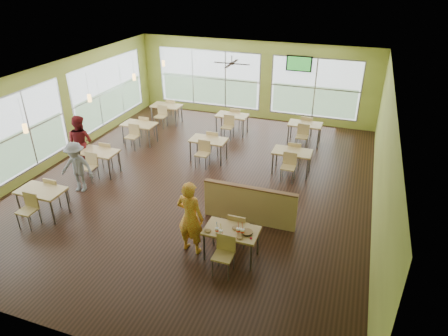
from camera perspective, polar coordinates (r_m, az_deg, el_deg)
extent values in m
plane|color=black|center=(12.23, -3.43, -1.93)|extent=(12.00, 12.00, 0.00)
plane|color=white|center=(11.02, -3.90, 12.72)|extent=(12.00, 12.00, 0.00)
cube|color=#BECC52|center=(16.93, 4.35, 12.36)|extent=(10.00, 0.04, 3.20)
cube|color=#BECC52|center=(7.17, -22.85, -12.95)|extent=(10.00, 0.04, 3.20)
cube|color=#BECC52|center=(14.14, -22.85, 7.20)|extent=(0.04, 12.00, 3.20)
cube|color=#BECC52|center=(10.77, 21.75, 1.30)|extent=(0.04, 12.00, 3.20)
cube|color=white|center=(12.85, -28.36, 3.70)|extent=(0.02, 4.50, 2.35)
cube|color=white|center=(16.37, -16.01, 10.59)|extent=(0.02, 4.50, 2.35)
cube|color=white|center=(17.53, -2.15, 12.70)|extent=(4.50, 0.02, 2.35)
cube|color=white|center=(16.48, 12.88, 11.07)|extent=(3.50, 0.02, 2.35)
cube|color=#B7BABC|center=(14.90, -20.69, 3.37)|extent=(0.04, 9.40, 0.05)
cube|color=#B7BABC|center=(17.21, 4.98, 8.23)|extent=(8.00, 0.04, 0.05)
cube|color=tan|center=(8.88, 1.07, -8.93)|extent=(1.20, 0.70, 0.04)
cube|color=brown|center=(8.89, 1.07, -9.06)|extent=(1.22, 0.71, 0.01)
cylinder|color=slate|center=(9.04, -2.85, -11.19)|extent=(0.05, 0.05, 0.71)
cylinder|color=slate|center=(8.77, 3.87, -12.63)|extent=(0.05, 0.05, 0.71)
cylinder|color=slate|center=(9.47, -1.53, -9.12)|extent=(0.05, 0.05, 0.71)
cylinder|color=slate|center=(9.21, 4.88, -10.42)|extent=(0.05, 0.05, 0.71)
cube|color=tan|center=(9.47, 2.12, -8.42)|extent=(0.42, 0.42, 0.04)
cube|color=tan|center=(9.49, 2.49, -6.70)|extent=(0.42, 0.04, 0.40)
cube|color=tan|center=(8.64, -0.12, -12.47)|extent=(0.42, 0.42, 0.04)
cube|color=tan|center=(8.36, -0.56, -12.10)|extent=(0.42, 0.04, 0.40)
cube|color=tan|center=(10.15, 3.65, -5.36)|extent=(2.40, 0.12, 1.00)
cube|color=brown|center=(9.88, 3.74, -2.83)|extent=(2.40, 0.14, 0.04)
cube|color=tan|center=(11.35, -24.74, -2.94)|extent=(1.20, 0.70, 0.04)
cube|color=brown|center=(11.36, -24.72, -3.05)|extent=(1.22, 0.71, 0.01)
cylinder|color=slate|center=(11.72, -27.26, -4.70)|extent=(0.05, 0.05, 0.71)
cylinder|color=slate|center=(11.01, -23.27, -5.86)|extent=(0.05, 0.05, 0.71)
cylinder|color=slate|center=(12.05, -25.38, -3.36)|extent=(0.05, 0.05, 0.71)
cylinder|color=slate|center=(11.37, -21.41, -4.40)|extent=(0.05, 0.05, 0.71)
cube|color=tan|center=(11.81, -22.74, -2.87)|extent=(0.42, 0.42, 0.04)
cube|color=tan|center=(11.83, -22.35, -1.52)|extent=(0.42, 0.04, 0.40)
cube|color=tan|center=(11.16, -26.31, -5.50)|extent=(0.42, 0.42, 0.04)
cube|color=tan|center=(10.95, -27.21, -5.02)|extent=(0.42, 0.04, 0.40)
cube|color=tan|center=(13.00, -17.55, 2.23)|extent=(1.20, 0.70, 0.04)
cube|color=brown|center=(13.01, -17.53, 2.14)|extent=(1.22, 0.71, 0.01)
cylinder|color=slate|center=(13.27, -19.92, 0.56)|extent=(0.05, 0.05, 0.71)
cylinder|color=slate|center=(12.65, -16.07, -0.16)|extent=(0.05, 0.05, 0.71)
cylinder|color=slate|center=(13.67, -18.47, 1.61)|extent=(0.05, 0.05, 0.71)
cylinder|color=slate|center=(13.07, -14.67, 0.96)|extent=(0.05, 0.05, 0.71)
cube|color=tan|center=(13.51, -16.06, 2.11)|extent=(0.42, 0.42, 0.04)
cube|color=tan|center=(13.56, -15.73, 3.28)|extent=(0.42, 0.04, 0.40)
cube|color=tan|center=(12.73, -18.78, 0.08)|extent=(0.42, 0.42, 0.04)
cube|color=tan|center=(12.51, -19.43, 0.60)|extent=(0.42, 0.04, 0.40)
cube|color=tan|center=(14.89, -12.05, 6.16)|extent=(1.20, 0.70, 0.04)
cube|color=brown|center=(14.90, -12.04, 6.07)|extent=(1.22, 0.71, 0.01)
cylinder|color=slate|center=(15.08, -14.23, 4.64)|extent=(0.05, 0.05, 0.71)
cylinder|color=slate|center=(14.54, -10.63, 4.16)|extent=(0.05, 0.05, 0.71)
cylinder|color=slate|center=(15.52, -13.10, 5.44)|extent=(0.05, 0.05, 0.71)
cylinder|color=slate|center=(15.00, -9.57, 5.00)|extent=(0.05, 0.05, 0.71)
cube|color=tan|center=(15.43, -10.92, 5.91)|extent=(0.42, 0.42, 0.04)
cube|color=tan|center=(15.50, -10.65, 6.91)|extent=(0.42, 0.04, 0.40)
cube|color=tan|center=(14.56, -13.02, 4.37)|extent=(0.42, 0.42, 0.04)
cube|color=tan|center=(14.33, -13.50, 4.89)|extent=(0.42, 0.04, 0.40)
cube|color=tan|center=(16.69, -8.24, 8.81)|extent=(1.20, 0.70, 0.04)
cube|color=brown|center=(16.69, -8.23, 8.73)|extent=(1.22, 0.71, 0.01)
cylinder|color=slate|center=(16.82, -10.25, 7.45)|extent=(0.05, 0.05, 0.71)
cylinder|color=slate|center=(16.33, -6.90, 7.08)|extent=(0.05, 0.05, 0.71)
cylinder|color=slate|center=(17.29, -9.33, 8.09)|extent=(0.05, 0.05, 0.71)
cylinder|color=slate|center=(16.82, -6.05, 7.75)|extent=(0.05, 0.05, 0.71)
cube|color=tan|center=(17.24, -7.35, 8.50)|extent=(0.42, 0.42, 0.04)
cube|color=tan|center=(17.33, -7.11, 9.38)|extent=(0.42, 0.04, 0.40)
cube|color=tan|center=(16.32, -9.04, 7.28)|extent=(0.42, 0.42, 0.04)
cube|color=tan|center=(16.09, -9.41, 7.79)|extent=(0.42, 0.04, 0.40)
cube|color=tan|center=(13.25, -2.25, 4.05)|extent=(1.20, 0.70, 0.04)
cube|color=brown|center=(13.26, -2.24, 3.95)|extent=(1.22, 0.71, 0.01)
cylinder|color=slate|center=(13.36, -4.83, 2.40)|extent=(0.05, 0.05, 0.71)
cylinder|color=slate|center=(12.99, -0.46, 1.74)|extent=(0.05, 0.05, 0.71)
cylinder|color=slate|center=(13.84, -3.87, 3.36)|extent=(0.05, 0.05, 0.71)
cylinder|color=slate|center=(13.48, 0.37, 2.75)|extent=(0.05, 0.05, 0.71)
cube|color=tan|center=(13.83, -1.40, 3.84)|extent=(0.42, 0.42, 0.04)
cube|color=tan|center=(13.91, -1.13, 4.97)|extent=(0.42, 0.04, 0.40)
cube|color=tan|center=(12.90, -3.11, 1.99)|extent=(0.42, 0.42, 0.04)
cube|color=tan|center=(12.65, -3.46, 2.54)|extent=(0.42, 0.04, 0.40)
cube|color=tan|center=(15.44, 1.16, 7.54)|extent=(1.20, 0.70, 0.04)
cube|color=brown|center=(15.45, 1.15, 7.45)|extent=(1.22, 0.71, 0.01)
cylinder|color=slate|center=(15.48, -1.10, 6.12)|extent=(0.05, 0.05, 0.71)
cylinder|color=slate|center=(15.16, 2.74, 5.62)|extent=(0.05, 0.05, 0.71)
cylinder|color=slate|center=(15.99, -0.38, 6.83)|extent=(0.05, 0.05, 0.71)
cylinder|color=slate|center=(15.68, 3.36, 6.36)|extent=(0.05, 0.05, 0.71)
cube|color=tan|center=(16.03, 1.77, 7.23)|extent=(0.42, 0.42, 0.04)
cube|color=tan|center=(16.12, 1.99, 8.18)|extent=(0.42, 0.04, 0.40)
cube|color=tan|center=(15.05, 0.49, 5.86)|extent=(0.42, 0.42, 0.04)
cube|color=tan|center=(14.80, 0.25, 6.40)|extent=(0.42, 0.04, 0.40)
cube|color=tan|center=(12.58, 9.73, 2.31)|extent=(1.20, 0.70, 0.04)
cube|color=brown|center=(12.59, 9.72, 2.21)|extent=(1.22, 0.71, 0.01)
cylinder|color=slate|center=(12.57, 6.94, 0.60)|extent=(0.05, 0.05, 0.71)
cylinder|color=slate|center=(12.42, 11.79, -0.15)|extent=(0.05, 0.05, 0.71)
cylinder|color=slate|center=(13.08, 7.52, 1.68)|extent=(0.05, 0.05, 0.71)
cylinder|color=slate|center=(12.94, 12.18, 0.97)|extent=(0.05, 0.05, 0.71)
cube|color=tan|center=(13.19, 10.08, 2.17)|extent=(0.42, 0.42, 0.04)
cube|color=tan|center=(13.27, 10.30, 3.36)|extent=(0.42, 0.04, 0.40)
cube|color=tan|center=(12.21, 9.15, 0.09)|extent=(0.42, 0.42, 0.04)
cube|color=tan|center=(11.95, 9.05, 0.63)|extent=(0.42, 0.04, 0.40)
cube|color=tan|center=(14.86, 11.52, 6.17)|extent=(1.20, 0.70, 0.04)
cube|color=brown|center=(14.87, 11.51, 6.08)|extent=(1.22, 0.71, 0.01)
cylinder|color=slate|center=(14.81, 9.15, 4.73)|extent=(0.05, 0.05, 0.71)
cylinder|color=slate|center=(14.68, 13.28, 4.13)|extent=(0.05, 0.05, 0.71)
cylinder|color=slate|center=(15.34, 9.57, 5.52)|extent=(0.05, 0.05, 0.71)
cylinder|color=slate|center=(15.22, 13.57, 4.94)|extent=(0.05, 0.05, 0.71)
cube|color=tan|center=(15.47, 11.74, 5.90)|extent=(0.42, 0.42, 0.04)
cube|color=tan|center=(15.57, 11.93, 6.89)|extent=(0.42, 0.04, 0.40)
cube|color=tan|center=(14.46, 11.07, 4.40)|extent=(0.42, 0.42, 0.04)
cube|color=tan|center=(14.20, 11.03, 4.94)|extent=(0.42, 0.04, 0.40)
cylinder|color=#2D2119|center=(10.53, -26.99, 7.08)|extent=(0.01, 0.01, 0.70)
cylinder|color=#F4AD4A|center=(10.66, -26.53, 5.07)|extent=(0.11, 0.11, 0.22)
cylinder|color=#2D2119|center=(12.29, -18.95, 11.20)|extent=(0.01, 0.01, 0.70)
cylinder|color=#F4AD4A|center=(12.40, -18.67, 9.43)|extent=(0.11, 0.11, 0.22)
cylinder|color=#2D2119|center=(14.28, -12.89, 14.09)|extent=(0.01, 0.01, 0.70)
cylinder|color=#F4AD4A|center=(14.37, -12.72, 12.55)|extent=(0.11, 0.11, 0.22)
cylinder|color=#2D2119|center=(16.14, -8.75, 15.95)|extent=(0.01, 0.01, 0.70)
cylinder|color=#F4AD4A|center=(16.23, -8.65, 14.57)|extent=(0.11, 0.11, 0.22)
cylinder|color=#2D2119|center=(13.78, 1.13, 15.27)|extent=(0.03, 0.03, 0.24)
cylinder|color=#2D2119|center=(13.81, 1.12, 14.70)|extent=(0.16, 0.16, 0.06)
cube|color=#2D2119|center=(13.71, 2.56, 14.58)|extent=(0.55, 0.10, 0.01)
cube|color=#2D2119|center=(14.14, 1.58, 14.99)|extent=(0.10, 0.55, 0.01)
cube|color=#2D2119|center=(13.92, -0.29, 14.81)|extent=(0.55, 0.10, 0.01)
cube|color=#2D2119|center=(13.49, 0.64, 14.39)|extent=(0.10, 0.55, 0.01)
cube|color=black|center=(16.27, 10.68, 14.45)|extent=(1.00, 0.06, 0.60)
cube|color=green|center=(16.23, 10.66, 14.42)|extent=(0.90, 0.01, 0.52)
imported|color=#DC5C18|center=(9.01, -4.83, -7.05)|extent=(0.71, 0.51, 1.81)
imported|color=#5C1315|center=(13.53, -19.81, 3.56)|extent=(0.88, 0.69, 1.75)
imported|color=slate|center=(12.14, -20.29, 0.11)|extent=(1.05, 0.68, 1.53)
cone|color=white|center=(8.76, -1.01, -8.90)|extent=(0.08, 0.08, 0.11)
cylinder|color=red|center=(8.75, -1.01, -8.88)|extent=(0.08, 0.08, 0.03)
cylinder|color=white|center=(8.72, -1.01, -8.57)|extent=(0.09, 0.09, 0.01)
cylinder|color=blue|center=(8.66, -1.02, -8.06)|extent=(0.01, 0.05, 0.20)
cone|color=white|center=(8.68, -0.45, -9.22)|extent=(0.09, 0.09, 0.12)
cylinder|color=red|center=(8.68, -0.45, -9.21)|extent=(0.08, 0.08, 0.03)
cylinder|color=white|center=(8.64, -0.45, -8.87)|extent=(0.09, 0.09, 0.01)
cylinder|color=gold|center=(8.58, -0.45, -8.32)|extent=(0.02, 0.06, 0.22)
cone|color=white|center=(8.74, 2.05, -8.96)|extent=(0.09, 0.09, 0.12)
cylinder|color=red|center=(8.74, 2.05, -8.95)|extent=(0.08, 0.08, 0.04)
cylinder|color=white|center=(8.70, 2.05, -8.61)|extent=(0.09, 0.09, 0.01)
cylinder|color=red|center=(8.64, 2.07, -8.06)|extent=(0.01, 0.06, 0.22)
cone|color=white|center=(8.71, 2.64, -9.09)|extent=(0.09, 0.09, 0.12)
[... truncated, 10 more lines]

